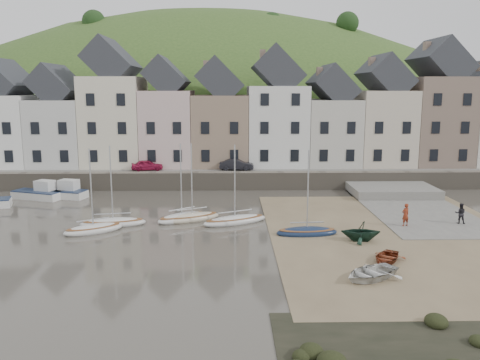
{
  "coord_description": "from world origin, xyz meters",
  "views": [
    {
      "loc": [
        -0.78,
        -33.62,
        10.29
      ],
      "look_at": [
        0.0,
        6.0,
        3.0
      ],
      "focal_mm": 37.47,
      "sensor_mm": 36.0,
      "label": 1
    }
  ],
  "objects_px": {
    "person_dark": "(460,213)",
    "car_right": "(237,165)",
    "rowboat_white": "(371,273)",
    "person_red": "(405,215)",
    "car_left": "(147,165)",
    "rowboat_red": "(386,257)",
    "sailboat_0": "(113,222)",
    "rowboat_green": "(361,231)"
  },
  "relations": [
    {
      "from": "sailboat_0",
      "to": "car_right",
      "type": "xyz_separation_m",
      "value": [
        9.58,
        16.22,
        1.94
      ]
    },
    {
      "from": "car_right",
      "to": "rowboat_red",
      "type": "bearing_deg",
      "value": -156.51
    },
    {
      "from": "rowboat_red",
      "to": "person_dark",
      "type": "xyz_separation_m",
      "value": [
        8.21,
        8.27,
        0.57
      ]
    },
    {
      "from": "rowboat_white",
      "to": "car_left",
      "type": "distance_m",
      "value": 32.07
    },
    {
      "from": "rowboat_green",
      "to": "person_dark",
      "type": "bearing_deg",
      "value": 119.56
    },
    {
      "from": "person_red",
      "to": "car_left",
      "type": "xyz_separation_m",
      "value": [
        -22.0,
        17.08,
        1.19
      ]
    },
    {
      "from": "person_red",
      "to": "person_dark",
      "type": "bearing_deg",
      "value": 164.82
    },
    {
      "from": "person_red",
      "to": "rowboat_white",
      "type": "bearing_deg",
      "value": 39.19
    },
    {
      "from": "person_dark",
      "to": "rowboat_red",
      "type": "bearing_deg",
      "value": 62.84
    },
    {
      "from": "sailboat_0",
      "to": "car_right",
      "type": "distance_m",
      "value": 18.94
    },
    {
      "from": "rowboat_green",
      "to": "rowboat_red",
      "type": "xyz_separation_m",
      "value": [
        0.48,
        -4.18,
        -0.41
      ]
    },
    {
      "from": "sailboat_0",
      "to": "person_red",
      "type": "relative_size",
      "value": 3.7
    },
    {
      "from": "rowboat_green",
      "to": "person_dark",
      "type": "xyz_separation_m",
      "value": [
        8.68,
        4.09,
        0.16
      ]
    },
    {
      "from": "rowboat_green",
      "to": "car_left",
      "type": "distance_m",
      "value": 27.2
    },
    {
      "from": "car_left",
      "to": "car_right",
      "type": "xyz_separation_m",
      "value": [
        9.58,
        0.0,
        0.03
      ]
    },
    {
      "from": "car_left",
      "to": "car_right",
      "type": "distance_m",
      "value": 9.58
    },
    {
      "from": "rowboat_white",
      "to": "car_right",
      "type": "distance_m",
      "value": 28.36
    },
    {
      "from": "rowboat_green",
      "to": "rowboat_red",
      "type": "height_order",
      "value": "rowboat_green"
    },
    {
      "from": "person_red",
      "to": "car_right",
      "type": "xyz_separation_m",
      "value": [
        -12.42,
        17.08,
        1.23
      ]
    },
    {
      "from": "rowboat_green",
      "to": "person_red",
      "type": "height_order",
      "value": "person_red"
    },
    {
      "from": "sailboat_0",
      "to": "person_red",
      "type": "height_order",
      "value": "sailboat_0"
    },
    {
      "from": "rowboat_green",
      "to": "person_red",
      "type": "xyz_separation_m",
      "value": [
        4.26,
        3.49,
        0.23
      ]
    },
    {
      "from": "rowboat_green",
      "to": "person_red",
      "type": "distance_m",
      "value": 5.51
    },
    {
      "from": "rowboat_red",
      "to": "person_red",
      "type": "bearing_deg",
      "value": 96.58
    },
    {
      "from": "rowboat_white",
      "to": "rowboat_red",
      "type": "height_order",
      "value": "rowboat_white"
    },
    {
      "from": "rowboat_green",
      "to": "rowboat_red",
      "type": "distance_m",
      "value": 4.22
    },
    {
      "from": "sailboat_0",
      "to": "rowboat_red",
      "type": "distance_m",
      "value": 20.12
    },
    {
      "from": "rowboat_white",
      "to": "rowboat_red",
      "type": "xyz_separation_m",
      "value": [
        1.7,
        2.7,
        -0.08
      ]
    },
    {
      "from": "person_dark",
      "to": "car_left",
      "type": "relative_size",
      "value": 0.47
    },
    {
      "from": "rowboat_red",
      "to": "person_red",
      "type": "relative_size",
      "value": 1.56
    },
    {
      "from": "rowboat_red",
      "to": "person_dark",
      "type": "relative_size",
      "value": 1.7
    },
    {
      "from": "rowboat_green",
      "to": "person_red",
      "type": "bearing_deg",
      "value": 133.67
    },
    {
      "from": "sailboat_0",
      "to": "person_red",
      "type": "xyz_separation_m",
      "value": [
        22.0,
        -0.87,
        0.71
      ]
    },
    {
      "from": "rowboat_white",
      "to": "person_red",
      "type": "relative_size",
      "value": 2.03
    },
    {
      "from": "rowboat_red",
      "to": "rowboat_green",
      "type": "bearing_deg",
      "value": 129.33
    },
    {
      "from": "sailboat_0",
      "to": "car_left",
      "type": "distance_m",
      "value": 16.33
    },
    {
      "from": "sailboat_0",
      "to": "rowboat_red",
      "type": "bearing_deg",
      "value": -25.09
    },
    {
      "from": "rowboat_green",
      "to": "rowboat_red",
      "type": "relative_size",
      "value": 0.98
    },
    {
      "from": "person_dark",
      "to": "car_right",
      "type": "distance_m",
      "value": 23.6
    },
    {
      "from": "rowboat_green",
      "to": "rowboat_white",
      "type": "bearing_deg",
      "value": -5.79
    },
    {
      "from": "car_left",
      "to": "car_right",
      "type": "relative_size",
      "value": 0.91
    },
    {
      "from": "car_left",
      "to": "rowboat_green",
      "type": "bearing_deg",
      "value": -149.57
    }
  ]
}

